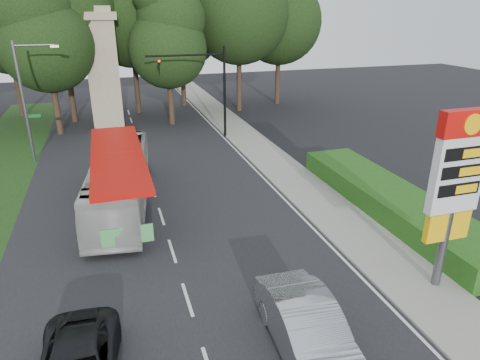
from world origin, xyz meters
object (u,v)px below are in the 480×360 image
object	(u,v)px
gas_station_pylon	(457,178)
traffic_signal_mast	(208,80)
streetlight_signs	(26,98)
monument	(103,69)
transit_bus	(120,181)
sedan_silver	(308,331)

from	to	relation	value
gas_station_pylon	traffic_signal_mast	distance (m)	22.29
traffic_signal_mast	streetlight_signs	xyz separation A→B (m)	(-12.67, -1.99, -0.23)
gas_station_pylon	monument	world-z (taller)	monument
gas_station_pylon	transit_bus	world-z (taller)	gas_station_pylon
traffic_signal_mast	sedan_silver	distance (m)	24.11
streetlight_signs	monument	distance (m)	9.44
traffic_signal_mast	monument	xyz separation A→B (m)	(-7.68, 6.00, 0.43)
gas_station_pylon	monument	xyz separation A→B (m)	(-11.20, 28.01, 0.66)
streetlight_signs	monument	xyz separation A→B (m)	(4.99, 7.99, 0.67)
traffic_signal_mast	transit_bus	distance (m)	13.83
traffic_signal_mast	monument	distance (m)	9.76
gas_station_pylon	streetlight_signs	world-z (taller)	streetlight_signs
monument	gas_station_pylon	bearing A→B (deg)	-68.20
gas_station_pylon	sedan_silver	distance (m)	7.33
monument	sedan_silver	world-z (taller)	monument
streetlight_signs	monument	bearing A→B (deg)	58.03
streetlight_signs	sedan_silver	bearing A→B (deg)	-65.22
gas_station_pylon	sedan_silver	xyz separation A→B (m)	(-6.18, -1.65, -3.58)
transit_bus	sedan_silver	world-z (taller)	transit_bus
streetlight_signs	gas_station_pylon	bearing A→B (deg)	-51.04
gas_station_pylon	monument	distance (m)	30.17
transit_bus	monument	bearing A→B (deg)	98.38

